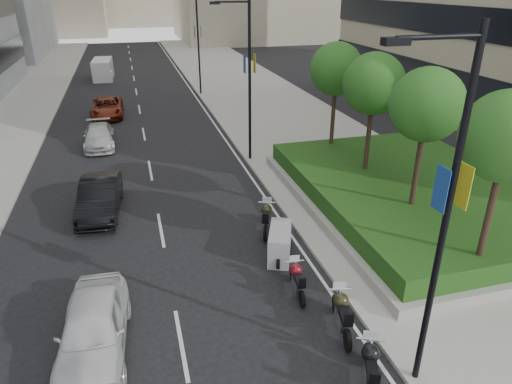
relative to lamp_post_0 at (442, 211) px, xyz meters
name	(u,v)px	position (x,y,z in m)	size (l,w,h in m)	color
sidewalk_right	(267,106)	(4.86, 29.00, -4.99)	(10.00, 100.00, 0.15)	#9E9B93
lane_edge	(206,111)	(-0.44, 29.00, -5.06)	(0.12, 100.00, 0.01)	silver
lane_centre	(141,115)	(-5.64, 29.00, -5.06)	(0.12, 100.00, 0.01)	silver
planter	(412,201)	(5.86, 9.00, -4.72)	(10.00, 14.00, 0.40)	#9E9B93
hedge	(414,189)	(5.86, 9.00, -4.12)	(9.40, 13.40, 0.80)	#1E3E11
tree_0	(508,137)	(4.36, 3.00, 0.36)	(2.80, 2.80, 6.30)	#332319
tree_1	(427,105)	(4.36, 7.00, 0.36)	(2.80, 2.80, 6.30)	#332319
tree_2	(374,84)	(4.36, 11.00, 0.36)	(2.80, 2.80, 6.30)	#332319
tree_3	(336,69)	(4.36, 15.00, 0.36)	(2.80, 2.80, 6.30)	#332319
lamp_post_0	(442,211)	(0.00, 0.00, 0.00)	(2.34, 0.45, 9.00)	black
lamp_post_1	(247,74)	(0.00, 17.00, 0.00)	(2.34, 0.45, 9.00)	black
lamp_post_2	(196,38)	(0.00, 35.00, 0.00)	(2.34, 0.45, 9.00)	black
motorcycle_2	(370,368)	(-1.11, 0.18, -4.47)	(1.08, 2.08, 1.11)	black
motorcycle_3	(342,313)	(-0.89, 2.34, -4.47)	(0.80, 2.20, 1.11)	black
motorcycle_4	(297,279)	(-1.55, 4.39, -4.54)	(0.66, 1.97, 0.98)	black
motorcycle_5	(280,243)	(-1.42, 6.65, -4.48)	(1.45, 2.10, 1.18)	black
motorcycle_6	(266,218)	(-1.33, 8.76, -4.48)	(0.96, 2.11, 1.09)	black
car_a	(93,328)	(-8.00, 3.42, -4.29)	(1.83, 4.55, 1.55)	silver
car_b	(100,197)	(-8.10, 12.38, -4.29)	(1.64, 4.70, 1.55)	black
car_c	(99,136)	(-8.47, 22.13, -4.41)	(1.84, 4.52, 1.31)	#BDBDBF
car_d	(107,107)	(-8.10, 29.52, -4.37)	(2.32, 5.03, 1.40)	maroon
delivery_van	(103,70)	(-8.78, 45.30, -4.10)	(2.12, 5.02, 2.07)	white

